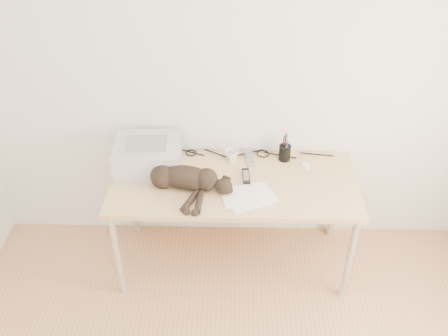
{
  "coord_description": "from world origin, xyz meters",
  "views": [
    {
      "loc": [
        -0.01,
        -1.15,
        2.72
      ],
      "look_at": [
        -0.06,
        1.34,
        0.88
      ],
      "focal_mm": 40.0,
      "sensor_mm": 36.0,
      "label": 1
    }
  ],
  "objects_px": {
    "desk": "(234,189)",
    "mouse": "(305,164)",
    "mug": "(232,156)",
    "printer": "(148,156)",
    "cat": "(183,179)",
    "pen_cup": "(285,152)"
  },
  "relations": [
    {
      "from": "desk",
      "to": "mouse",
      "type": "relative_size",
      "value": 16.67
    },
    {
      "from": "cat",
      "to": "pen_cup",
      "type": "bearing_deg",
      "value": 36.81
    },
    {
      "from": "pen_cup",
      "to": "mug",
      "type": "bearing_deg",
      "value": -175.87
    },
    {
      "from": "desk",
      "to": "mug",
      "type": "distance_m",
      "value": 0.23
    },
    {
      "from": "mug",
      "to": "mouse",
      "type": "distance_m",
      "value": 0.5
    },
    {
      "from": "cat",
      "to": "mug",
      "type": "bearing_deg",
      "value": 55.17
    },
    {
      "from": "desk",
      "to": "pen_cup",
      "type": "distance_m",
      "value": 0.43
    },
    {
      "from": "printer",
      "to": "mouse",
      "type": "relative_size",
      "value": 4.69
    },
    {
      "from": "desk",
      "to": "mouse",
      "type": "distance_m",
      "value": 0.51
    },
    {
      "from": "desk",
      "to": "pen_cup",
      "type": "relative_size",
      "value": 7.75
    },
    {
      "from": "desk",
      "to": "mug",
      "type": "xyz_separation_m",
      "value": [
        -0.02,
        0.14,
        0.18
      ]
    },
    {
      "from": "mug",
      "to": "mouse",
      "type": "relative_size",
      "value": 0.95
    },
    {
      "from": "printer",
      "to": "cat",
      "type": "height_order",
      "value": "printer"
    },
    {
      "from": "cat",
      "to": "mug",
      "type": "relative_size",
      "value": 7.7
    },
    {
      "from": "pen_cup",
      "to": "cat",
      "type": "bearing_deg",
      "value": -154.03
    },
    {
      "from": "cat",
      "to": "mouse",
      "type": "distance_m",
      "value": 0.84
    },
    {
      "from": "desk",
      "to": "cat",
      "type": "distance_m",
      "value": 0.41
    },
    {
      "from": "printer",
      "to": "cat",
      "type": "xyz_separation_m",
      "value": [
        0.24,
        -0.21,
        -0.03
      ]
    },
    {
      "from": "printer",
      "to": "pen_cup",
      "type": "bearing_deg",
      "value": 7.3
    },
    {
      "from": "printer",
      "to": "mouse",
      "type": "distance_m",
      "value": 1.05
    },
    {
      "from": "desk",
      "to": "printer",
      "type": "xyz_separation_m",
      "value": [
        -0.57,
        0.05,
        0.23
      ]
    },
    {
      "from": "mouse",
      "to": "desk",
      "type": "bearing_deg",
      "value": 168.56
    }
  ]
}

